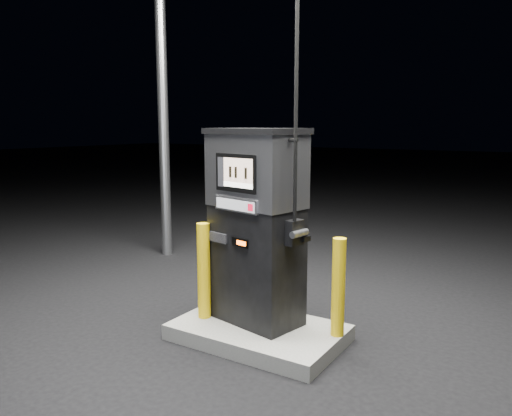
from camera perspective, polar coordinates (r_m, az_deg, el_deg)
The scene contains 5 objects.
ground at distance 5.04m, azimuth 0.27°, elevation -14.80°, with size 80.00×80.00×0.00m, color black.
pump_island at distance 5.01m, azimuth 0.27°, elevation -14.02°, with size 1.60×1.00×0.15m, color #5E5E5A.
fuel_dispenser at distance 4.82m, azimuth 0.04°, elevation -1.91°, with size 1.09×0.74×3.93m.
bollard_left at distance 5.05m, azimuth -5.99°, elevation -7.15°, with size 0.13×0.13×0.97m, color yellow.
bollard_right at distance 4.67m, azimuth 9.40°, elevation -8.94°, with size 0.12×0.12×0.92m, color yellow.
Camera 1 is at (2.43, -3.90, 2.07)m, focal length 35.00 mm.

